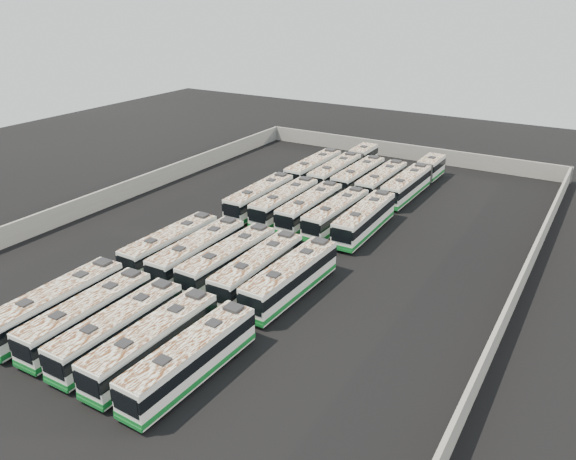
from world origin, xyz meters
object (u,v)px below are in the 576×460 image
Objects in this scene: bus_front_far_right at (191,358)px; bus_midfront_right at (258,269)px; bus_midback_left at (285,202)px; bus_midback_far_right at (364,219)px; bus_front_center at (119,329)px; bus_midfront_far_right at (291,278)px; bus_back_far_right at (415,179)px; bus_back_right at (382,182)px; bus_midfront_far_left at (171,245)px; bus_back_center at (358,177)px; bus_midback_right at (336,214)px; bus_midback_center at (310,208)px; bus_midfront_center at (228,260)px; bus_front_right at (153,342)px; bus_midfront_left at (198,252)px; bus_midback_far_left at (260,197)px; bus_back_far_left at (313,169)px; bus_front_left at (88,316)px; bus_back_left at (345,167)px; bus_front_far_left at (57,304)px.

bus_midfront_right is at bearing 105.65° from bus_front_far_right.
bus_midback_far_right is (9.51, -0.06, 0.02)m from bus_midback_left.
bus_midfront_far_right reaches higher than bus_front_center.
bus_midback_left is at bearing 96.04° from bus_front_center.
bus_back_far_right is (-0.00, 15.37, -0.05)m from bus_midback_far_right.
bus_back_right is at bearing -135.01° from bus_back_far_right.
bus_back_center is at bearing 77.63° from bus_midfront_far_left.
bus_midfront_far_left is 0.64× the size of bus_back_far_right.
bus_midback_far_right reaches higher than bus_midback_left.
bus_back_far_right reaches higher than bus_midback_right.
bus_midfront_far_left is at bearing -113.65° from bus_midback_center.
bus_midback_left is 1.00× the size of bus_back_center.
bus_midfront_center reaches higher than bus_midback_right.
bus_front_far_right reaches higher than bus_front_center.
bus_front_right is 13.80m from bus_midfront_left.
bus_midfront_left reaches higher than bus_midfront_far_left.
bus_midfront_center is 1.00× the size of bus_back_center.
bus_midback_far_left is 12.51m from bus_back_far_left.
bus_midfront_right is 3.15m from bus_midfront_far_right.
bus_front_far_right is at bearing -81.91° from bus_midback_right.
bus_midback_center is at bearing 91.74° from bus_midfront_center.
bus_front_far_right is at bearing -1.85° from bus_front_left.
bus_front_right is 3.28m from bus_front_far_right.
bus_back_left reaches higher than bus_back_far_right.
bus_midfront_far_left is at bearing -112.17° from bus_back_far_right.
bus_midfront_far_left is at bearing -131.88° from bus_midback_far_right.
bus_back_far_left reaches higher than bus_back_right.
bus_midfront_left is at bearing 74.30° from bus_front_far_left.
bus_front_far_left reaches higher than bus_midback_center.
bus_back_center reaches higher than bus_midback_left.
bus_front_far_right is 43.69m from bus_back_left.
bus_midfront_far_left is 6.43m from bus_midfront_center.
bus_front_right is 1.00× the size of bus_front_far_right.
bus_midfront_right reaches higher than bus_midback_right.
bus_front_left is at bearing -101.99° from bus_back_far_right.
bus_midback_far_right is at bearing 1.19° from bus_midback_right.
bus_front_far_left is 1.00× the size of bus_midback_far_right.
bus_front_center is at bearing -62.13° from bus_midfront_far_left.
bus_front_right is 0.99× the size of bus_back_center.
bus_back_far_left is (-9.53, 27.20, 0.03)m from bus_midfront_right.
bus_midfront_far_left reaches higher than bus_midback_right.
bus_back_far_right reaches higher than bus_midfront_far_left.
bus_midfront_left is at bearing -83.50° from bus_back_far_left.
bus_back_far_right is at bearing 72.30° from bus_front_far_left.
bus_midback_right is at bearing -68.48° from bus_back_left.
bus_front_left is at bearing 179.62° from bus_front_right.
bus_back_far_left is (-3.15, 12.40, 0.03)m from bus_midback_left.
bus_front_far_left is at bearing -105.93° from bus_back_far_right.
bus_midback_far_right is (3.18, -0.01, 0.05)m from bus_midback_right.
bus_midback_left reaches higher than bus_midfront_far_left.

